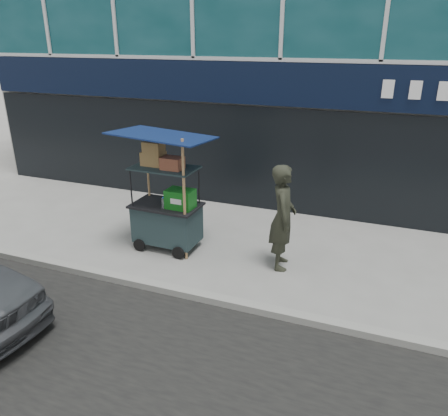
% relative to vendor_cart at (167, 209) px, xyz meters
% --- Properties ---
extents(ground, '(80.00, 80.00, 0.00)m').
position_rel_vendor_cart_xyz_m(ground, '(1.42, -1.26, -0.81)').
color(ground, slate).
rests_on(ground, ground).
extents(curb, '(80.00, 0.18, 0.12)m').
position_rel_vendor_cart_xyz_m(curb, '(1.42, -1.46, -0.75)').
color(curb, gray).
rests_on(curb, ground).
extents(vendor_cart, '(1.74, 1.25, 2.31)m').
position_rel_vendor_cart_xyz_m(vendor_cart, '(0.00, 0.00, 0.00)').
color(vendor_cart, '#1A2B2D').
rests_on(vendor_cart, ground).
extents(vendor_man, '(0.60, 0.78, 1.89)m').
position_rel_vendor_cart_xyz_m(vendor_man, '(2.23, 0.06, 0.13)').
color(vendor_man, black).
rests_on(vendor_man, ground).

